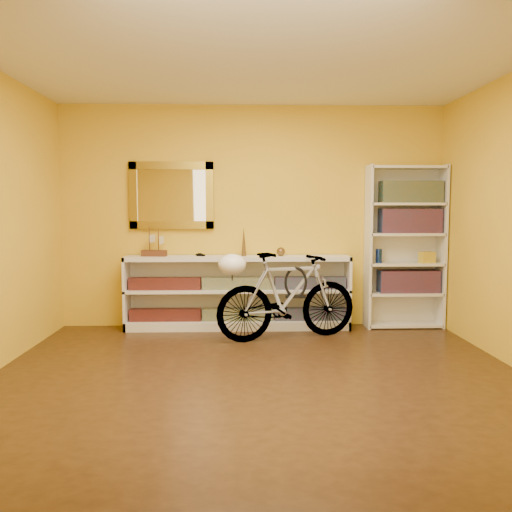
{
  "coord_description": "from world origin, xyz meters",
  "views": [
    {
      "loc": [
        -0.15,
        -4.24,
        1.39
      ],
      "look_at": [
        0.0,
        0.7,
        0.95
      ],
      "focal_mm": 36.91,
      "sensor_mm": 36.0,
      "label": 1
    }
  ],
  "objects_px": {
    "bookcase": "(405,247)",
    "console_unit": "(238,292)",
    "helmet": "(232,264)",
    "bicycle": "(287,296)"
  },
  "relations": [
    {
      "from": "bookcase",
      "to": "console_unit",
      "type": "bearing_deg",
      "value": -179.27
    },
    {
      "from": "bookcase",
      "to": "helmet",
      "type": "relative_size",
      "value": 6.58
    },
    {
      "from": "console_unit",
      "to": "bookcase",
      "type": "height_order",
      "value": "bookcase"
    },
    {
      "from": "console_unit",
      "to": "bicycle",
      "type": "xyz_separation_m",
      "value": [
        0.53,
        -0.53,
        0.04
      ]
    },
    {
      "from": "console_unit",
      "to": "bicycle",
      "type": "relative_size",
      "value": 1.63
    },
    {
      "from": "bicycle",
      "to": "bookcase",
      "type": "bearing_deg",
      "value": -85.05
    },
    {
      "from": "bicycle",
      "to": "helmet",
      "type": "height_order",
      "value": "bicycle"
    },
    {
      "from": "bookcase",
      "to": "bicycle",
      "type": "relative_size",
      "value": 1.19
    },
    {
      "from": "console_unit",
      "to": "bookcase",
      "type": "bearing_deg",
      "value": 0.73
    },
    {
      "from": "console_unit",
      "to": "helmet",
      "type": "distance_m",
      "value": 0.81
    }
  ]
}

